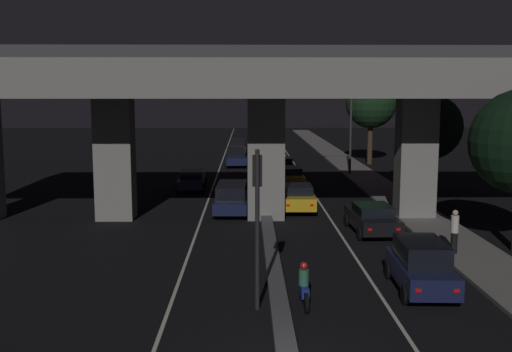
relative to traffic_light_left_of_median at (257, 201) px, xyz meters
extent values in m
cube|color=beige|center=(-2.78, 30.70, -3.43)|extent=(0.12, 126.00, 0.00)
cube|color=beige|center=(4.15, 30.70, -3.43)|extent=(0.12, 126.00, 0.00)
cube|color=#4C4C51|center=(0.69, 30.70, -3.28)|extent=(0.57, 126.00, 0.31)
cube|color=slate|center=(9.02, 23.70, -3.36)|extent=(2.79, 126.00, 0.14)
cube|color=gray|center=(-7.33, 13.54, -0.20)|extent=(1.95, 1.52, 6.46)
cube|color=gray|center=(8.70, 13.54, -0.20)|extent=(1.95, 1.52, 6.46)
cube|color=gray|center=(0.69, 13.54, -0.20)|extent=(1.95, 1.52, 6.46)
cube|color=gray|center=(0.69, 13.54, 3.93)|extent=(37.51, 9.60, 1.81)
cube|color=#333335|center=(0.69, 13.54, 5.28)|extent=(37.51, 0.40, 0.90)
cylinder|color=black|center=(0.00, -0.10, -0.91)|extent=(0.14, 0.14, 5.03)
cube|color=black|center=(0.00, 0.08, 0.93)|extent=(0.30, 0.28, 0.95)
sphere|color=red|center=(0.00, 0.23, 1.22)|extent=(0.18, 0.18, 0.18)
sphere|color=black|center=(0.00, 0.23, 0.93)|extent=(0.18, 0.18, 0.18)
sphere|color=black|center=(0.00, 0.23, 0.63)|extent=(0.18, 0.18, 0.18)
cylinder|color=#2D2D30|center=(8.07, 30.17, 0.64)|extent=(0.18, 0.18, 8.15)
cylinder|color=#2D2D30|center=(6.86, 30.17, 4.57)|extent=(2.41, 0.10, 0.10)
ellipsoid|color=#F2B759|center=(5.66, 30.17, 4.47)|extent=(0.56, 0.32, 0.24)
cube|color=#141938|center=(5.61, 1.55, -2.76)|extent=(1.81, 4.14, 0.71)
cube|color=black|center=(5.61, 1.55, -2.04)|extent=(1.55, 2.50, 0.73)
cylinder|color=black|center=(4.85, 2.93, -3.12)|extent=(0.22, 0.64, 0.63)
cylinder|color=black|center=(6.47, 2.87, -3.12)|extent=(0.22, 0.64, 0.63)
cylinder|color=black|center=(4.75, 0.24, -3.12)|extent=(0.22, 0.64, 0.63)
cylinder|color=black|center=(6.37, 0.18, -3.12)|extent=(0.22, 0.64, 0.63)
cube|color=red|center=(4.95, -0.47, -2.72)|extent=(0.18, 0.04, 0.11)
cube|color=red|center=(6.11, -0.52, -2.72)|extent=(0.18, 0.04, 0.11)
cube|color=black|center=(5.70, 10.10, -2.79)|extent=(2.03, 4.49, 0.65)
cube|color=black|center=(5.71, 9.88, -2.24)|extent=(1.71, 2.19, 0.45)
cylinder|color=black|center=(4.74, 11.52, -3.11)|extent=(0.23, 0.64, 0.64)
cylinder|color=black|center=(6.54, 11.59, -3.11)|extent=(0.23, 0.64, 0.64)
cylinder|color=black|center=(4.86, 8.60, -3.11)|extent=(0.23, 0.64, 0.64)
cylinder|color=black|center=(6.66, 8.68, -3.11)|extent=(0.23, 0.64, 0.64)
cube|color=red|center=(5.15, 7.85, -2.75)|extent=(0.18, 0.04, 0.11)
cube|color=red|center=(6.44, 7.91, -2.75)|extent=(0.18, 0.04, 0.11)
cube|color=gold|center=(2.54, 15.65, -2.74)|extent=(1.87, 4.46, 0.70)
cube|color=black|center=(2.54, 15.43, -2.15)|extent=(1.63, 2.15, 0.47)
cylinder|color=black|center=(1.67, 17.13, -3.09)|extent=(0.21, 0.69, 0.69)
cylinder|color=black|center=(3.45, 17.11, -3.09)|extent=(0.21, 0.69, 0.69)
cylinder|color=black|center=(1.64, 14.20, -3.09)|extent=(0.21, 0.69, 0.69)
cylinder|color=black|center=(3.42, 14.18, -3.09)|extent=(0.21, 0.69, 0.69)
cube|color=red|center=(1.88, 13.43, -2.70)|extent=(0.18, 0.03, 0.11)
cube|color=red|center=(3.16, 13.42, -2.70)|extent=(0.18, 0.03, 0.11)
cube|color=gold|center=(2.71, 23.95, -2.74)|extent=(1.86, 4.53, 0.70)
cube|color=black|center=(2.72, 23.73, -2.17)|extent=(1.55, 2.21, 0.45)
cylinder|color=black|center=(1.84, 25.39, -3.09)|extent=(0.23, 0.69, 0.69)
cylinder|color=black|center=(3.45, 25.46, -3.09)|extent=(0.23, 0.69, 0.69)
cylinder|color=black|center=(1.97, 22.44, -3.09)|extent=(0.23, 0.69, 0.69)
cylinder|color=black|center=(3.59, 22.52, -3.09)|extent=(0.23, 0.69, 0.69)
cube|color=red|center=(2.24, 21.69, -2.71)|extent=(0.18, 0.04, 0.11)
cube|color=red|center=(3.40, 21.74, -2.71)|extent=(0.18, 0.04, 0.11)
cube|color=black|center=(2.49, 30.84, -2.77)|extent=(2.00, 4.68, 0.70)
cube|color=black|center=(2.50, 30.61, -2.21)|extent=(1.70, 2.27, 0.42)
cylinder|color=black|center=(1.54, 32.34, -3.12)|extent=(0.22, 0.62, 0.62)
cylinder|color=black|center=(3.34, 32.40, -3.12)|extent=(0.22, 0.62, 0.62)
cylinder|color=black|center=(1.64, 29.29, -3.12)|extent=(0.22, 0.62, 0.62)
cylinder|color=black|center=(3.44, 29.35, -3.12)|extent=(0.22, 0.62, 0.62)
cube|color=red|center=(1.92, 28.50, -2.74)|extent=(0.18, 0.04, 0.11)
cube|color=red|center=(3.21, 28.54, -2.74)|extent=(0.18, 0.04, 0.11)
cube|color=#515459|center=(2.41, 39.66, -2.81)|extent=(1.82, 4.58, 0.58)
cube|color=black|center=(2.41, 39.66, -2.18)|extent=(1.56, 2.77, 0.68)
cylinder|color=black|center=(1.55, 41.13, -3.10)|extent=(0.22, 0.67, 0.66)
cylinder|color=black|center=(3.17, 41.18, -3.10)|extent=(0.22, 0.67, 0.66)
cylinder|color=black|center=(1.65, 38.14, -3.10)|extent=(0.22, 0.67, 0.66)
cylinder|color=black|center=(3.27, 38.19, -3.10)|extent=(0.22, 0.67, 0.66)
cube|color=red|center=(1.90, 37.37, -2.78)|extent=(0.18, 0.04, 0.11)
cube|color=red|center=(3.07, 37.40, -2.78)|extent=(0.18, 0.04, 0.11)
cube|color=#141938|center=(-1.17, 14.99, -2.81)|extent=(1.94, 4.82, 0.62)
cube|color=black|center=(-1.18, 14.87, -2.12)|extent=(1.68, 3.48, 0.76)
cylinder|color=black|center=(-0.34, 13.39, -3.12)|extent=(0.22, 0.62, 0.61)
cylinder|color=black|center=(-2.10, 13.44, -3.12)|extent=(0.22, 0.62, 0.61)
cylinder|color=black|center=(-0.25, 16.53, -3.12)|extent=(0.22, 0.62, 0.61)
cylinder|color=black|center=(-2.00, 16.59, -3.12)|extent=(0.22, 0.62, 0.61)
cube|color=white|center=(-0.47, 17.36, -2.91)|extent=(0.18, 0.04, 0.11)
cube|color=white|center=(-1.73, 17.40, -2.91)|extent=(0.18, 0.04, 0.11)
cube|color=#141938|center=(-4.16, 23.14, -2.84)|extent=(1.81, 4.67, 0.56)
cube|color=black|center=(-4.17, 23.38, -2.33)|extent=(1.56, 2.25, 0.46)
cylinder|color=black|center=(-3.29, 21.63, -3.12)|extent=(0.21, 0.62, 0.61)
cylinder|color=black|center=(-4.98, 21.60, -3.12)|extent=(0.21, 0.62, 0.61)
cylinder|color=black|center=(-3.35, 24.69, -3.12)|extent=(0.21, 0.62, 0.61)
cylinder|color=black|center=(-5.03, 24.66, -3.12)|extent=(0.21, 0.62, 0.61)
cube|color=white|center=(-3.60, 25.48, -2.93)|extent=(0.18, 0.03, 0.11)
cube|color=white|center=(-4.81, 25.46, -2.93)|extent=(0.18, 0.03, 0.11)
cube|color=#141938|center=(-1.34, 36.40, -2.79)|extent=(1.99, 4.63, 0.65)
cube|color=black|center=(-1.34, 36.40, -2.13)|extent=(1.69, 2.80, 0.67)
cylinder|color=black|center=(-0.40, 34.93, -3.12)|extent=(0.23, 0.64, 0.63)
cylinder|color=black|center=(-2.15, 34.86, -3.12)|extent=(0.23, 0.64, 0.63)
cylinder|color=black|center=(-0.52, 37.94, -3.12)|extent=(0.23, 0.64, 0.63)
cylinder|color=black|center=(-2.28, 37.86, -3.12)|extent=(0.23, 0.64, 0.63)
cube|color=white|center=(-0.81, 38.71, -2.89)|extent=(0.18, 0.04, 0.11)
cube|color=white|center=(-2.06, 38.66, -2.89)|extent=(0.18, 0.04, 0.11)
cube|color=#591414|center=(-1.33, 47.46, -2.83)|extent=(1.73, 4.43, 0.61)
cube|color=black|center=(-1.33, 47.46, -2.12)|extent=(1.51, 2.66, 0.79)
cylinder|color=black|center=(-0.49, 46.01, -3.13)|extent=(0.20, 0.60, 0.60)
cylinder|color=black|center=(-2.15, 46.00, -3.13)|extent=(0.20, 0.60, 0.60)
cylinder|color=black|center=(-0.50, 48.92, -3.13)|extent=(0.20, 0.60, 0.60)
cylinder|color=black|center=(-2.17, 48.91, -3.13)|extent=(0.20, 0.60, 0.60)
cube|color=white|center=(-0.74, 49.68, -2.92)|extent=(0.18, 0.03, 0.11)
cube|color=white|center=(-1.94, 49.67, -2.92)|extent=(0.18, 0.03, 0.11)
cylinder|color=black|center=(1.45, 0.78, -3.12)|extent=(0.10, 0.62, 0.62)
cylinder|color=black|center=(1.50, -0.45, -3.12)|extent=(0.12, 0.62, 0.62)
cube|color=navy|center=(1.48, 0.17, -2.90)|extent=(0.27, 0.94, 0.32)
cylinder|color=#26593F|center=(1.48, 0.17, -2.49)|extent=(0.33, 0.33, 0.51)
sphere|color=#B21919|center=(1.48, 0.17, -2.11)|extent=(0.24, 0.24, 0.24)
cube|color=red|center=(1.50, -0.50, -2.90)|extent=(0.08, 0.03, 0.08)
cylinder|color=black|center=(8.23, 5.87, -2.86)|extent=(0.28, 0.28, 0.86)
cylinder|color=beige|center=(8.23, 5.87, -2.07)|extent=(0.33, 0.33, 0.72)
sphere|color=tan|center=(8.23, 5.87, -1.59)|extent=(0.23, 0.23, 0.23)
cylinder|color=#38281C|center=(11.94, 21.92, -2.04)|extent=(0.45, 0.45, 2.78)
sphere|color=black|center=(11.94, 21.92, 1.00)|extent=(4.40, 4.40, 4.40)
cylinder|color=#38281C|center=(11.24, 37.86, -1.45)|extent=(0.48, 0.48, 3.97)
sphere|color=black|center=(11.24, 37.86, 2.31)|extent=(4.72, 4.72, 4.72)
camera|label=1|loc=(-0.31, -18.09, 3.32)|focal=42.00mm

